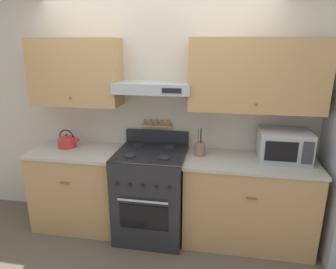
{
  "coord_description": "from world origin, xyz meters",
  "views": [
    {
      "loc": [
        0.69,
        -2.59,
        2.05
      ],
      "look_at": [
        0.19,
        0.26,
        1.17
      ],
      "focal_mm": 32.0,
      "sensor_mm": 36.0,
      "label": 1
    }
  ],
  "objects_px": {
    "tea_kettle": "(67,141)",
    "microwave": "(284,145)",
    "utensil_crock": "(200,148)",
    "stove_range": "(151,193)"
  },
  "relations": [
    {
      "from": "microwave",
      "to": "utensil_crock",
      "type": "relative_size",
      "value": 1.69
    },
    {
      "from": "tea_kettle",
      "to": "microwave",
      "type": "relative_size",
      "value": 0.52
    },
    {
      "from": "microwave",
      "to": "tea_kettle",
      "type": "bearing_deg",
      "value": -179.56
    },
    {
      "from": "stove_range",
      "to": "utensil_crock",
      "type": "relative_size",
      "value": 3.77
    },
    {
      "from": "tea_kettle",
      "to": "microwave",
      "type": "height_order",
      "value": "microwave"
    },
    {
      "from": "tea_kettle",
      "to": "utensil_crock",
      "type": "distance_m",
      "value": 1.51
    },
    {
      "from": "tea_kettle",
      "to": "microwave",
      "type": "bearing_deg",
      "value": 0.44
    },
    {
      "from": "tea_kettle",
      "to": "utensil_crock",
      "type": "xyz_separation_m",
      "value": [
        1.51,
        0.0,
        0.0
      ]
    },
    {
      "from": "utensil_crock",
      "to": "microwave",
      "type": "bearing_deg",
      "value": 1.22
    },
    {
      "from": "utensil_crock",
      "to": "tea_kettle",
      "type": "bearing_deg",
      "value": -180.0
    }
  ]
}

